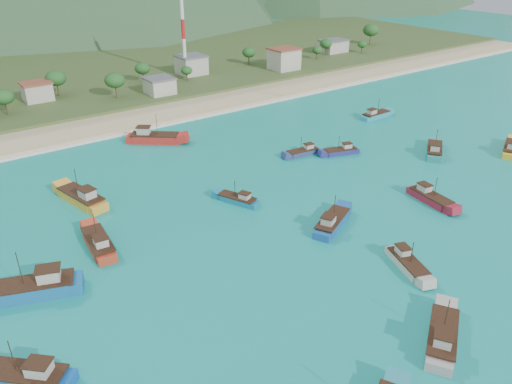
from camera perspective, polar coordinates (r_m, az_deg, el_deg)
ground at (r=78.23m, az=4.38°, el=-7.93°), size 600.00×600.00×0.00m
beach at (r=141.36m, az=-16.86°, el=7.33°), size 400.00×18.00×1.20m
land at (r=198.05m, az=-23.28°, el=11.74°), size 400.00×110.00×2.40m
surf_line at (r=132.87m, az=-15.40°, el=6.30°), size 400.00×2.50×0.08m
village at (r=161.44m, az=-19.55°, el=11.08°), size 221.22×31.97×7.64m
vegetation at (r=165.04m, az=-17.22°, el=11.92°), size 279.44×25.17×9.39m
radio_tower at (r=178.72m, az=-8.41°, el=18.96°), size 1.20×1.20×38.35m
boat_0 at (r=100.31m, az=19.30°, el=-0.71°), size 4.22×10.11×5.79m
boat_4 at (r=64.95m, az=-24.88°, el=-18.66°), size 10.09×9.96×6.47m
boat_6 at (r=79.84m, az=16.90°, el=-7.88°), size 5.66×9.41×5.35m
boat_8 at (r=87.48m, az=8.66°, el=-3.53°), size 10.75×7.30×6.17m
boat_9 at (r=123.32m, az=19.71°, el=4.44°), size 10.47×8.66×6.26m
boat_11 at (r=84.60m, az=-17.52°, el=-5.71°), size 4.22×10.97×6.33m
boat_12 at (r=67.93m, az=20.50°, el=-15.35°), size 10.97×8.43×6.44m
boat_16 at (r=94.48m, az=-2.08°, el=-0.94°), size 5.54×8.54×4.88m
boat_22 at (r=116.38m, az=5.41°, el=4.50°), size 8.52×3.46×4.89m
boat_23 at (r=125.70m, az=-11.59°, el=6.03°), size 12.40×11.07×7.61m
boat_25 at (r=131.45m, az=27.17°, el=4.36°), size 11.15×7.48×6.39m
boat_26 at (r=144.89m, az=13.52°, el=8.48°), size 9.69×2.99×5.70m
boat_27 at (r=117.99m, az=9.66°, el=4.56°), size 8.74×4.96×4.95m
boat_29 at (r=99.63m, az=-19.26°, el=-0.72°), size 6.25×12.78×7.26m
boat_30 at (r=77.46m, az=-24.13°, el=-10.07°), size 13.58×8.15×7.71m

